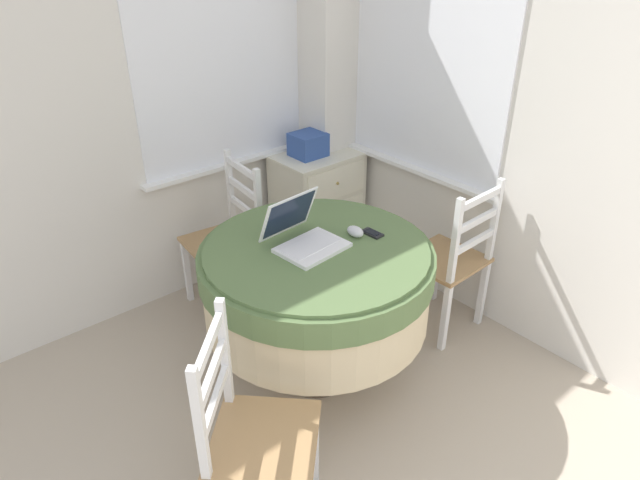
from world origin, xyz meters
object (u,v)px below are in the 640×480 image
at_px(corner_cabinet, 317,206).
at_px(storage_box, 308,145).
at_px(round_dining_table, 316,279).
at_px(cell_phone, 372,233).
at_px(dining_chair_camera_near, 252,437).
at_px(dining_chair_near_right_window, 451,261).
at_px(laptop, 304,236).
at_px(dining_chair_near_back_window, 228,240).
at_px(computer_mouse, 355,231).

height_order(corner_cabinet, storage_box, storage_box).
relative_size(round_dining_table, cell_phone, 10.07).
bearing_deg(dining_chair_camera_near, round_dining_table, 33.93).
bearing_deg(dining_chair_camera_near, dining_chair_near_right_window, 11.31).
height_order(laptop, dining_chair_near_back_window, laptop).
xyz_separation_m(computer_mouse, storage_box, (0.51, 0.98, 0.04)).
distance_m(cell_phone, dining_chair_near_back_window, 1.01).
relative_size(round_dining_table, computer_mouse, 11.75).
height_order(dining_chair_near_back_window, corner_cabinet, dining_chair_near_back_window).
height_order(dining_chair_near_right_window, corner_cabinet, dining_chair_near_right_window).
xyz_separation_m(laptop, dining_chair_camera_near, (-0.67, -0.52, -0.38)).
bearing_deg(cell_phone, round_dining_table, 164.65).
xyz_separation_m(round_dining_table, dining_chair_near_right_window, (0.83, -0.17, -0.15)).
xyz_separation_m(computer_mouse, cell_phone, (0.08, -0.04, -0.02)).
relative_size(dining_chair_camera_near, storage_box, 4.55).
relative_size(dining_chair_near_right_window, storage_box, 4.55).
bearing_deg(storage_box, cell_phone, -113.26).
bearing_deg(storage_box, dining_chair_camera_near, -135.21).
xyz_separation_m(dining_chair_near_right_window, corner_cabinet, (-0.04, 1.10, -0.06)).
relative_size(cell_phone, dining_chair_camera_near, 0.12).
xyz_separation_m(cell_phone, dining_chair_camera_near, (-0.99, -0.39, -0.33)).
bearing_deg(corner_cabinet, round_dining_table, -130.30).
distance_m(corner_cabinet, storage_box, 0.46).
xyz_separation_m(round_dining_table, storage_box, (0.73, 0.94, 0.24)).
distance_m(laptop, storage_box, 1.17).
bearing_deg(dining_chair_near_back_window, dining_chair_camera_near, -118.93).
distance_m(laptop, computer_mouse, 0.26).
relative_size(cell_phone, dining_chair_near_right_window, 0.12).
xyz_separation_m(cell_phone, dining_chair_near_back_window, (-0.27, 0.91, -0.33)).
relative_size(laptop, dining_chair_camera_near, 0.37).
distance_m(dining_chair_near_back_window, dining_chair_camera_near, 1.49).
height_order(round_dining_table, laptop, laptop).
bearing_deg(computer_mouse, laptop, 159.54).
bearing_deg(computer_mouse, corner_cabinet, 59.10).
distance_m(round_dining_table, dining_chair_near_back_window, 0.85).
bearing_deg(dining_chair_near_right_window, corner_cabinet, 92.11).
distance_m(round_dining_table, corner_cabinet, 1.24).
height_order(dining_chair_camera_near, storage_box, dining_chair_camera_near).
bearing_deg(corner_cabinet, dining_chair_camera_near, -136.74).
xyz_separation_m(laptop, cell_phone, (0.32, -0.13, -0.04)).
bearing_deg(laptop, dining_chair_near_right_window, -14.15).
relative_size(laptop, dining_chair_near_right_window, 0.37).
xyz_separation_m(round_dining_table, dining_chair_camera_near, (-0.70, -0.47, -0.15)).
relative_size(laptop, computer_mouse, 3.63).
distance_m(laptop, corner_cabinet, 1.28).
xyz_separation_m(round_dining_table, corner_cabinet, (0.79, 0.93, -0.21)).
distance_m(round_dining_table, dining_chair_near_right_window, 0.86).
distance_m(laptop, dining_chair_near_right_window, 0.97).
xyz_separation_m(laptop, computer_mouse, (0.24, -0.09, -0.03)).
distance_m(dining_chair_near_back_window, dining_chair_near_right_window, 1.29).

